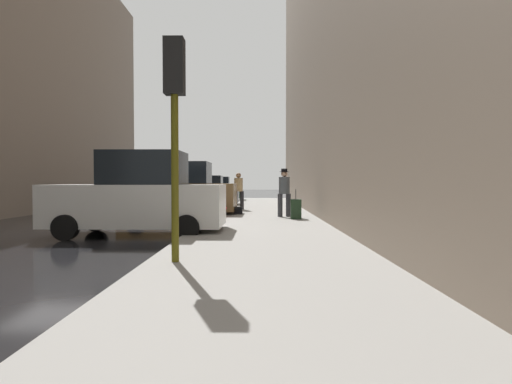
# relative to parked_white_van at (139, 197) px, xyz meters

# --- Properties ---
(ground_plane) EXTENTS (120.00, 120.00, 0.00)m
(ground_plane) POSITION_rel_parked_white_van_xyz_m (-2.65, 0.90, -1.03)
(ground_plane) COLOR black
(sidewalk) EXTENTS (4.00, 40.00, 0.15)m
(sidewalk) POSITION_rel_parked_white_van_xyz_m (3.35, 0.90, -0.96)
(sidewalk) COLOR gray
(sidewalk) RESTS_ON ground_plane
(parked_white_van) EXTENTS (4.61, 2.09, 2.25)m
(parked_white_van) POSITION_rel_parked_white_van_xyz_m (0.00, 0.00, 0.00)
(parked_white_van) COLOR silver
(parked_white_van) RESTS_ON ground_plane
(parked_bronze_suv) EXTENTS (4.64, 2.14, 2.25)m
(parked_bronze_suv) POSITION_rel_parked_white_van_xyz_m (-0.00, 5.66, 0.00)
(parked_bronze_suv) COLOR brown
(parked_bronze_suv) RESTS_ON ground_plane
(parked_gray_coupe) EXTENTS (4.21, 2.09, 1.79)m
(parked_gray_coupe) POSITION_rel_parked_white_van_xyz_m (0.00, 12.16, -0.18)
(parked_gray_coupe) COLOR slate
(parked_gray_coupe) RESTS_ON ground_plane
(parked_dark_green_sedan) EXTENTS (4.25, 2.15, 1.79)m
(parked_dark_green_sedan) POSITION_rel_parked_white_van_xyz_m (0.00, 17.80, -0.18)
(parked_dark_green_sedan) COLOR #193828
(parked_dark_green_sedan) RESTS_ON ground_plane
(fire_hydrant) EXTENTS (0.42, 0.22, 0.70)m
(fire_hydrant) POSITION_rel_parked_white_van_xyz_m (1.80, 4.28, -0.54)
(fire_hydrant) COLOR red
(fire_hydrant) RESTS_ON sidewalk
(traffic_light) EXTENTS (0.32, 0.32, 3.60)m
(traffic_light) POSITION_rel_parked_white_van_xyz_m (1.85, -4.20, 1.73)
(traffic_light) COLOR #514C0F
(traffic_light) RESTS_ON sidewalk
(pedestrian_with_beanie) EXTENTS (0.53, 0.49, 1.78)m
(pedestrian_with_beanie) POSITION_rel_parked_white_van_xyz_m (4.16, 4.10, 0.10)
(pedestrian_with_beanie) COLOR #333338
(pedestrian_with_beanie) RESTS_ON sidewalk
(pedestrian_in_tan_coat) EXTENTS (0.51, 0.42, 1.71)m
(pedestrian_in_tan_coat) POSITION_rel_parked_white_van_xyz_m (2.27, 7.88, 0.07)
(pedestrian_in_tan_coat) COLOR black
(pedestrian_in_tan_coat) RESTS_ON sidewalk
(rolling_suitcase) EXTENTS (0.37, 0.57, 1.04)m
(rolling_suitcase) POSITION_rel_parked_white_van_xyz_m (4.51, 3.33, -0.54)
(rolling_suitcase) COLOR black
(rolling_suitcase) RESTS_ON sidewalk
(duffel_bag) EXTENTS (0.32, 0.44, 0.28)m
(duffel_bag) POSITION_rel_parked_white_van_xyz_m (2.39, 5.39, -0.74)
(duffel_bag) COLOR black
(duffel_bag) RESTS_ON sidewalk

